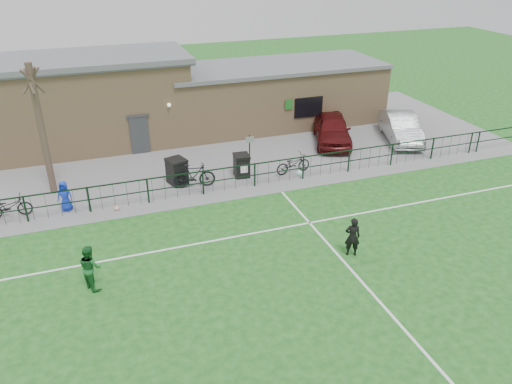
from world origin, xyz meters
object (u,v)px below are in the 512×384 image
object	(u,v)px
bicycle_e	(293,164)
spectator_child	(65,196)
wheelie_bin_left	(177,172)
car_maroon	(332,129)
bare_tree	(42,131)
bicycle_c	(9,207)
bicycle_d	(194,176)
ball_ground	(117,208)
wheelie_bin_right	(242,166)
outfield_player	(90,267)
car_silver	(401,127)
sign_post	(250,154)

from	to	relation	value
bicycle_e	spectator_child	bearing A→B (deg)	85.10
wheelie_bin_left	car_maroon	bearing A→B (deg)	-3.35
bare_tree	bicycle_c	size ratio (longest dim) A/B	3.33
bicycle_d	ball_ground	size ratio (longest dim) A/B	8.57
car_maroon	bicycle_c	bearing A→B (deg)	-147.27
car_maroon	bicycle_c	world-z (taller)	car_maroon
bicycle_c	bicycle_d	size ratio (longest dim) A/B	0.90
wheelie_bin_right	bicycle_e	size ratio (longest dim) A/B	0.57
wheelie_bin_left	bicycle_d	distance (m)	0.96
bicycle_d	ball_ground	xyz separation A→B (m)	(-3.71, -1.09, -0.50)
bicycle_c	outfield_player	distance (m)	6.82
wheelie_bin_left	outfield_player	world-z (taller)	outfield_player
car_silver	bicycle_d	distance (m)	12.93
wheelie_bin_right	bicycle_c	bearing A→B (deg)	-171.12
bare_tree	ball_ground	bearing A→B (deg)	-46.79
bicycle_e	sign_post	bearing A→B (deg)	62.21
car_silver	car_maroon	bearing A→B (deg)	-174.46
sign_post	car_maroon	size ratio (longest dim) A/B	0.42
bicycle_e	outfield_player	world-z (taller)	outfield_player
bare_tree	bicycle_e	distance (m)	11.71
spectator_child	sign_post	bearing A→B (deg)	27.79
bicycle_d	bicycle_e	bearing A→B (deg)	-82.73
wheelie_bin_right	sign_post	xyz separation A→B (m)	(0.52, 0.28, 0.47)
bicycle_e	outfield_player	distance (m)	11.80
bare_tree	outfield_player	world-z (taller)	bare_tree
wheelie_bin_left	car_maroon	xyz separation A→B (m)	(9.49, 2.41, 0.23)
car_silver	bicycle_c	bearing A→B (deg)	-154.16
outfield_player	ball_ground	bearing A→B (deg)	-40.62
outfield_player	ball_ground	distance (m)	5.41
bicycle_e	spectator_child	xyz separation A→B (m)	(-10.76, -0.30, 0.19)
wheelie_bin_right	bicycle_d	bearing A→B (deg)	-164.34
wheelie_bin_left	bicycle_c	xyz separation A→B (m)	(-7.30, -0.88, -0.11)
sign_post	bicycle_c	world-z (taller)	sign_post
sign_post	spectator_child	size ratio (longest dim) A/B	1.48
bicycle_d	spectator_child	size ratio (longest dim) A/B	1.47
bicycle_c	wheelie_bin_right	bearing A→B (deg)	-86.69
sign_post	bicycle_d	size ratio (longest dim) A/B	1.01
bare_tree	spectator_child	size ratio (longest dim) A/B	4.44
bare_tree	bicycle_d	world-z (taller)	bare_tree
wheelie_bin_right	bicycle_d	world-z (taller)	bicycle_d
car_maroon	wheelie_bin_right	bearing A→B (deg)	-135.63
wheelie_bin_left	wheelie_bin_right	xyz separation A→B (m)	(3.17, -0.23, -0.06)
bare_tree	car_maroon	bearing A→B (deg)	5.50
car_silver	spectator_child	xyz separation A→B (m)	(-18.49, -2.47, -0.10)
bare_tree	sign_post	distance (m)	9.54
bare_tree	bicycle_c	world-z (taller)	bare_tree
outfield_player	ball_ground	size ratio (longest dim) A/B	6.94
bare_tree	spectator_child	xyz separation A→B (m)	(0.55, -2.00, -2.30)
sign_post	spectator_child	xyz separation A→B (m)	(-8.74, -1.08, -0.32)
bicycle_d	car_maroon	bearing A→B (deg)	-62.70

